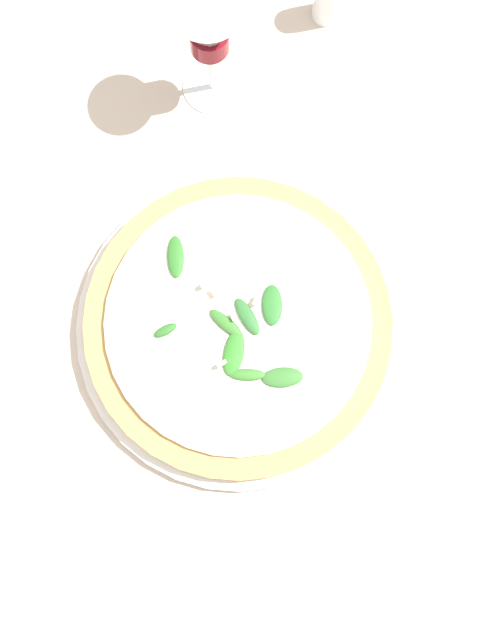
{
  "coord_description": "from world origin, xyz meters",
  "views": [
    {
      "loc": [
        0.08,
        -0.15,
        0.91
      ],
      "look_at": [
        -0.02,
        0.0,
        0.03
      ],
      "focal_mm": 50.0,
      "sensor_mm": 36.0,
      "label": 1
    }
  ],
  "objects": [
    {
      "name": "ground_plane",
      "position": [
        0.0,
        0.0,
        0.0
      ],
      "size": [
        6.0,
        6.0,
        0.0
      ],
      "primitive_type": "plane",
      "color": "beige"
    },
    {
      "name": "pizza_arugula_main",
      "position": [
        -0.02,
        0.0,
        0.02
      ],
      "size": [
        0.33,
        0.33,
        0.05
      ],
      "color": "white",
      "rests_on": "ground_plane"
    },
    {
      "name": "wine_glass",
      "position": [
        -0.19,
        0.21,
        0.11
      ],
      "size": [
        0.07,
        0.07,
        0.16
      ],
      "color": "white",
      "rests_on": "ground_plane"
    }
  ]
}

